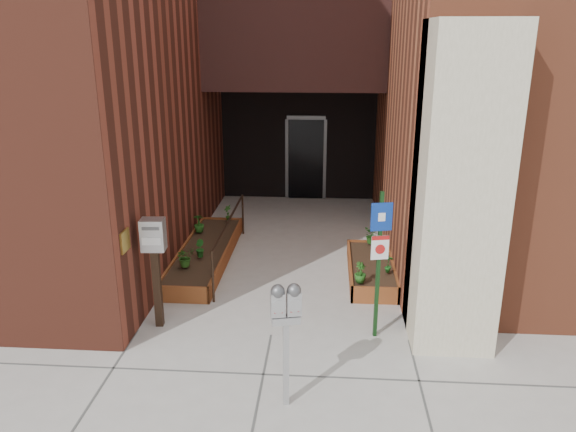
# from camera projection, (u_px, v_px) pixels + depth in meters

# --- Properties ---
(ground) EXTENTS (80.00, 80.00, 0.00)m
(ground) POSITION_uv_depth(u_px,v_px,m) (271.00, 335.00, 8.23)
(ground) COLOR #9E9991
(ground) RESTS_ON ground
(planter_left) EXTENTS (0.90, 3.60, 0.30)m
(planter_left) POSITION_uv_depth(u_px,v_px,m) (205.00, 255.00, 10.86)
(planter_left) COLOR brown
(planter_left) RESTS_ON ground
(planter_right) EXTENTS (0.80, 2.20, 0.30)m
(planter_right) POSITION_uv_depth(u_px,v_px,m) (371.00, 270.00, 10.17)
(planter_right) COLOR brown
(planter_right) RESTS_ON ground
(handrail) EXTENTS (0.04, 3.34, 0.90)m
(handrail) POSITION_uv_depth(u_px,v_px,m) (229.00, 226.00, 10.58)
(handrail) COLOR black
(handrail) RESTS_ON ground
(parking_meter) EXTENTS (0.36, 0.20, 1.57)m
(parking_meter) POSITION_uv_depth(u_px,v_px,m) (286.00, 313.00, 6.34)
(parking_meter) COLOR #A6A6A9
(parking_meter) RESTS_ON ground
(sign_post) EXTENTS (0.30, 0.10, 2.19)m
(sign_post) POSITION_uv_depth(u_px,v_px,m) (379.00, 250.00, 7.79)
(sign_post) COLOR black
(sign_post) RESTS_ON ground
(payment_dropbox) EXTENTS (0.35, 0.28, 1.70)m
(payment_dropbox) POSITION_uv_depth(u_px,v_px,m) (154.00, 250.00, 8.14)
(payment_dropbox) COLOR black
(payment_dropbox) RESTS_ON ground
(shrub_left_a) EXTENTS (0.44, 0.44, 0.35)m
(shrub_left_a) POSITION_uv_depth(u_px,v_px,m) (185.00, 257.00, 9.86)
(shrub_left_a) COLOR #275518
(shrub_left_a) RESTS_ON planter_left
(shrub_left_b) EXTENTS (0.25, 0.25, 0.33)m
(shrub_left_b) POSITION_uv_depth(u_px,v_px,m) (200.00, 248.00, 10.28)
(shrub_left_b) COLOR #184F16
(shrub_left_b) RESTS_ON planter_left
(shrub_left_c) EXTENTS (0.24, 0.24, 0.37)m
(shrub_left_c) POSITION_uv_depth(u_px,v_px,m) (199.00, 223.00, 11.56)
(shrub_left_c) COLOR #215819
(shrub_left_c) RESTS_ON planter_left
(shrub_left_d) EXTENTS (0.26, 0.26, 0.35)m
(shrub_left_d) POSITION_uv_depth(u_px,v_px,m) (228.00, 213.00, 12.25)
(shrub_left_d) COLOR #275B1A
(shrub_left_d) RESTS_ON planter_left
(shrub_right_a) EXTENTS (0.27, 0.27, 0.34)m
(shrub_right_a) POSITION_uv_depth(u_px,v_px,m) (360.00, 272.00, 9.22)
(shrub_right_a) COLOR #215819
(shrub_right_a) RESTS_ON planter_right
(shrub_right_b) EXTENTS (0.24, 0.24, 0.33)m
(shrub_right_b) POSITION_uv_depth(u_px,v_px,m) (388.00, 263.00, 9.60)
(shrub_right_b) COLOR #1C621E
(shrub_right_b) RESTS_ON planter_right
(shrub_right_c) EXTENTS (0.34, 0.34, 0.32)m
(shrub_right_c) POSITION_uv_depth(u_px,v_px,m) (371.00, 236.00, 10.91)
(shrub_right_c) COLOR #1E4F16
(shrub_right_c) RESTS_ON planter_right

